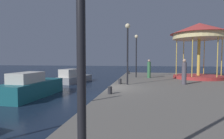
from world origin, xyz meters
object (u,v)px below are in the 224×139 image
object	(u,v)px
lamp_post_mid_promenade	(128,43)
lamp_post_far_end	(136,48)
person_by_the_water	(149,69)
motorboat_grey	(73,77)
bollard_north	(120,81)
motorboat_teal	(32,87)
bollard_south	(129,72)
person_near_carousel	(184,72)
bollard_center	(110,90)
carousel	(199,37)

from	to	relation	value
lamp_post_mid_promenade	lamp_post_far_end	bearing A→B (deg)	85.51
person_by_the_water	motorboat_grey	bearing A→B (deg)	171.91
motorboat_grey	bollard_north	size ratio (longest dim) A/B	13.23
lamp_post_far_end	motorboat_teal	bearing A→B (deg)	-134.16
lamp_post_mid_promenade	bollard_north	world-z (taller)	lamp_post_mid_promenade
bollard_south	person_by_the_water	size ratio (longest dim) A/B	0.22
motorboat_grey	person_near_carousel	world-z (taller)	person_near_carousel
bollard_center	person_by_the_water	distance (m)	9.45
bollard_south	person_near_carousel	world-z (taller)	person_near_carousel
motorboat_teal	carousel	bearing A→B (deg)	28.80
carousel	person_by_the_water	distance (m)	5.67
bollard_north	person_near_carousel	bearing A→B (deg)	6.74
bollard_center	bollard_north	xyz separation A→B (m)	(0.06, 4.02, 0.00)
carousel	lamp_post_far_end	size ratio (longest dim) A/B	1.24
carousel	bollard_south	distance (m)	9.13
bollard_north	person_near_carousel	distance (m)	4.81
carousel	bollard_center	xyz separation A→B (m)	(-7.09, -9.30, -3.81)
bollard_center	lamp_post_mid_promenade	bearing A→B (deg)	80.41
bollard_south	motorboat_grey	bearing A→B (deg)	-151.97
lamp_post_far_end	bollard_north	world-z (taller)	lamp_post_far_end
carousel	lamp_post_mid_promenade	distance (m)	8.55
motorboat_teal	person_near_carousel	distance (m)	11.11
bollard_north	motorboat_teal	bearing A→B (deg)	-162.35
motorboat_grey	bollard_center	size ratio (longest dim) A/B	13.23
motorboat_grey	lamp_post_far_end	world-z (taller)	lamp_post_far_end
lamp_post_far_end	carousel	bearing A→B (deg)	-0.86
motorboat_teal	carousel	xyz separation A→B (m)	(13.09, 7.20, 4.12)
lamp_post_mid_promenade	bollard_north	distance (m)	2.91
carousel	bollard_center	distance (m)	12.30
lamp_post_far_end	person_by_the_water	xyz separation A→B (m)	(1.30, -0.26, -2.11)
motorboat_teal	lamp_post_mid_promenade	size ratio (longest dim) A/B	1.24
lamp_post_far_end	bollard_south	bearing A→B (deg)	104.60
motorboat_grey	bollard_north	bearing A→B (deg)	-45.63
person_by_the_water	person_near_carousel	bearing A→B (deg)	-62.06
person_near_carousel	bollard_center	bearing A→B (deg)	-136.22
bollard_south	person_near_carousel	distance (m)	10.22
lamp_post_mid_promenade	motorboat_grey	bearing A→B (deg)	135.87
lamp_post_mid_promenade	person_near_carousel	distance (m)	4.74
motorboat_grey	person_by_the_water	distance (m)	8.65
motorboat_grey	lamp_post_mid_promenade	distance (m)	9.96
motorboat_teal	bollard_north	size ratio (longest dim) A/B	13.85
person_near_carousel	carousel	bearing A→B (deg)	63.89
lamp_post_far_end	bollard_south	xyz separation A→B (m)	(-1.09, 4.20, -2.78)
lamp_post_mid_promenade	person_near_carousel	bearing A→B (deg)	10.99
lamp_post_far_end	bollard_south	size ratio (longest dim) A/B	10.92
motorboat_grey	lamp_post_mid_promenade	xyz separation A→B (m)	(6.76, -6.55, 3.26)
lamp_post_mid_promenade	person_near_carousel	world-z (taller)	lamp_post_mid_promenade
bollard_north	lamp_post_mid_promenade	bearing A→B (deg)	-22.83
motorboat_grey	lamp_post_mid_promenade	world-z (taller)	lamp_post_mid_promenade
lamp_post_far_end	bollard_north	xyz separation A→B (m)	(-1.02, -5.36, -2.78)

